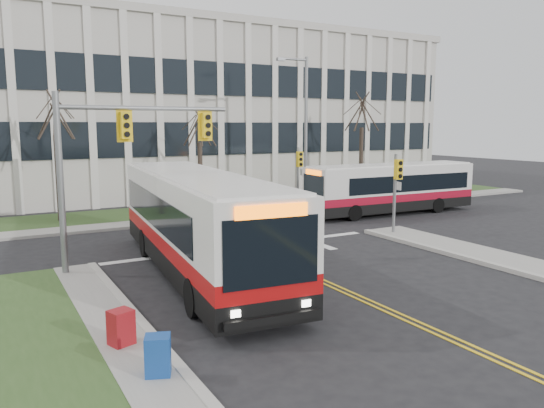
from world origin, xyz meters
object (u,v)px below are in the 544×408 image
at_px(directory_sign, 213,192).
at_px(bus_main, 198,225).
at_px(streetlight, 304,124).
at_px(bus_cross, 391,189).
at_px(newspaper_box_blue, 158,358).
at_px(newspaper_box_red, 121,330).

distance_m(directory_sign, bus_main, 13.47).
xyz_separation_m(streetlight, directory_sign, (-5.53, 1.30, -4.02)).
relative_size(directory_sign, bus_cross, 0.19).
bearing_deg(directory_sign, newspaper_box_blue, -115.90).
xyz_separation_m(directory_sign, bus_main, (-5.70, -12.19, 0.54)).
distance_m(streetlight, directory_sign, 6.96).
height_order(streetlight, directory_sign, streetlight).
height_order(streetlight, bus_main, streetlight).
bearing_deg(directory_sign, newspaper_box_red, -119.00).
bearing_deg(newspaper_box_blue, bus_main, 84.12).
bearing_deg(streetlight, directory_sign, 166.77).
relative_size(streetlight, newspaper_box_red, 9.68).
distance_m(bus_cross, newspaper_box_red, 21.69).
height_order(directory_sign, bus_main, bus_main).
bearing_deg(newspaper_box_red, bus_cross, 13.01).
distance_m(bus_main, bus_cross, 15.83).
height_order(bus_cross, newspaper_box_blue, bus_cross).
height_order(streetlight, newspaper_box_red, streetlight).
xyz_separation_m(newspaper_box_blue, newspaper_box_red, (-0.29, 1.86, 0.00)).
bearing_deg(bus_main, directory_sign, 70.81).
distance_m(bus_main, newspaper_box_red, 6.53).
height_order(bus_cross, newspaper_box_red, bus_cross).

